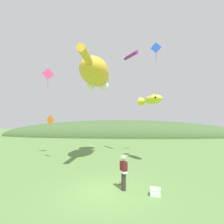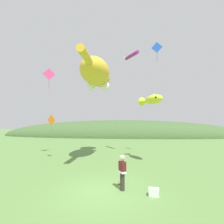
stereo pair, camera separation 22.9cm
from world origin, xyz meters
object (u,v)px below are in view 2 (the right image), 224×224
at_px(festival_attendant, 122,172).
at_px(kite_tube_streamer, 131,55).
at_px(kite_diamond_orange, 51,120).
at_px(kite_diamond_pink, 49,74).
at_px(kite_giant_cat, 96,74).
at_px(kite_fish_windsock, 151,100).
at_px(kite_diamond_blue, 157,48).
at_px(picnic_cooler, 154,192).
at_px(kite_spool, 120,183).

xyz_separation_m(festival_attendant, kite_tube_streamer, (0.77, 9.14, 9.54)).
xyz_separation_m(kite_diamond_orange, kite_diamond_pink, (-0.64, 0.74, 4.56)).
bearing_deg(kite_diamond_orange, kite_diamond_pink, 130.66).
distance_m(kite_giant_cat, kite_tube_streamer, 4.69).
bearing_deg(kite_fish_windsock, kite_diamond_pink, 171.49).
height_order(kite_fish_windsock, kite_diamond_blue, kite_diamond_blue).
distance_m(picnic_cooler, kite_diamond_orange, 11.52).
bearing_deg(festival_attendant, kite_diamond_blue, 68.45).
bearing_deg(kite_fish_windsock, kite_spool, -115.78).
height_order(picnic_cooler, kite_fish_windsock, kite_fish_windsock).
distance_m(picnic_cooler, kite_tube_streamer, 14.17).
relative_size(festival_attendant, kite_fish_windsock, 0.59).
bearing_deg(kite_diamond_pink, festival_attendant, -44.78).
height_order(kite_spool, kite_giant_cat, kite_giant_cat).
bearing_deg(kite_diamond_blue, kite_fish_windsock, -111.43).
xyz_separation_m(kite_giant_cat, kite_diamond_pink, (-4.83, 0.37, 0.15)).
bearing_deg(kite_diamond_pink, kite_diamond_orange, -49.34).
distance_m(kite_giant_cat, kite_diamond_orange, 6.10).
bearing_deg(kite_diamond_orange, picnic_cooler, -40.81).
bearing_deg(kite_diamond_orange, kite_tube_streamer, 18.28).
height_order(kite_spool, picnic_cooler, picnic_cooler).
height_order(kite_diamond_orange, kite_diamond_pink, kite_diamond_pink).
relative_size(kite_tube_streamer, kite_diamond_orange, 1.07).
xyz_separation_m(picnic_cooler, kite_giant_cat, (-4.13, 7.56, 7.86)).
bearing_deg(kite_giant_cat, festival_attendant, -69.58).
height_order(kite_tube_streamer, kite_diamond_pink, kite_tube_streamer).
bearing_deg(kite_spool, festival_attendant, -77.47).
distance_m(kite_diamond_orange, kite_diamond_pink, 4.67).
xyz_separation_m(picnic_cooler, kite_diamond_pink, (-8.96, 7.93, 8.01)).
relative_size(picnic_cooler, kite_fish_windsock, 0.18).
bearing_deg(kite_diamond_blue, kite_diamond_orange, -170.36).
bearing_deg(kite_fish_windsock, picnic_cooler, -97.27).
bearing_deg(kite_giant_cat, kite_diamond_orange, -174.96).
relative_size(festival_attendant, kite_diamond_pink, 0.84).
bearing_deg(picnic_cooler, kite_giant_cat, 118.66).
xyz_separation_m(kite_giant_cat, kite_diamond_orange, (-4.19, -0.37, -4.41)).
bearing_deg(picnic_cooler, kite_diamond_orange, 139.19).
distance_m(festival_attendant, kite_tube_streamer, 13.23).
bearing_deg(festival_attendant, kite_giant_cat, 110.42).
height_order(picnic_cooler, kite_diamond_blue, kite_diamond_blue).
height_order(kite_spool, kite_diamond_orange, kite_diamond_orange).
relative_size(picnic_cooler, kite_giant_cat, 0.06).
bearing_deg(kite_tube_streamer, kite_diamond_pink, -167.91).
distance_m(picnic_cooler, kite_fish_windsock, 8.33).
relative_size(kite_diamond_orange, kite_diamond_pink, 0.94).
height_order(festival_attendant, kite_diamond_pink, kite_diamond_pink).
height_order(kite_giant_cat, kite_diamond_blue, kite_diamond_blue).
xyz_separation_m(picnic_cooler, kite_tube_streamer, (-0.75, 9.69, 10.31)).
bearing_deg(festival_attendant, kite_spool, 102.53).
bearing_deg(kite_diamond_pink, kite_fish_windsock, -8.51).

